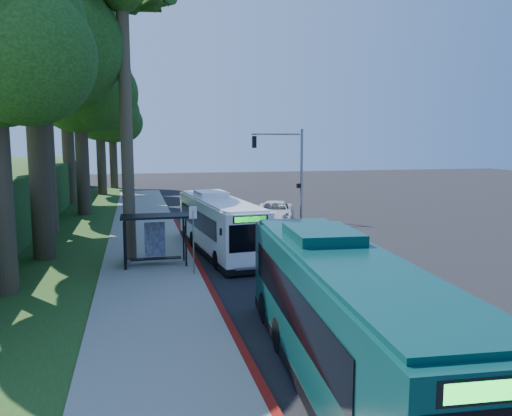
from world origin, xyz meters
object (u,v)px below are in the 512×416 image
object	(u,v)px
bus_shelter	(150,230)
teal_bus	(343,315)
white_bus	(219,224)
pickup	(275,213)

from	to	relation	value
bus_shelter	teal_bus	size ratio (longest dim) A/B	0.26
white_bus	teal_bus	xyz separation A→B (m)	(0.55, -15.54, 0.19)
teal_bus	pickup	bearing A→B (deg)	82.84
teal_bus	pickup	xyz separation A→B (m)	(5.05, 24.08, -0.95)
teal_bus	pickup	size ratio (longest dim) A/B	2.10
bus_shelter	pickup	distance (m)	14.52
white_bus	bus_shelter	bearing A→B (deg)	-152.14
bus_shelter	teal_bus	distance (m)	13.75
bus_shelter	teal_bus	world-z (taller)	teal_bus
white_bus	pickup	size ratio (longest dim) A/B	1.87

